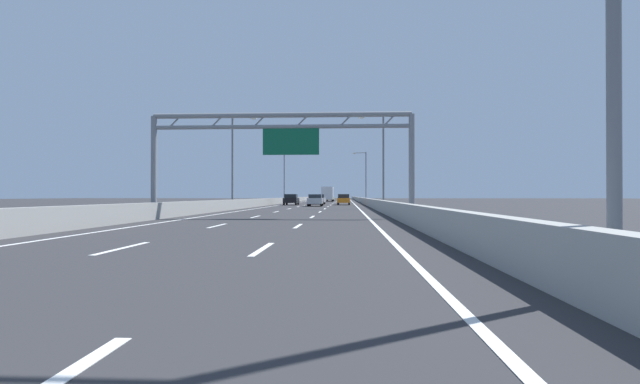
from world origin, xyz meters
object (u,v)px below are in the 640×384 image
(sign_gantry, at_px, (282,138))
(streetlamp_left_far, at_px, (285,174))
(streetlamp_right_far, at_px, (365,174))
(orange_car, at_px, (344,199))
(black_car, at_px, (291,199))
(yellow_car, at_px, (330,198))
(box_truck, at_px, (328,194))
(streetlamp_right_mid, at_px, (381,155))
(silver_car, at_px, (315,200))
(white_car, at_px, (319,199))
(streetlamp_left_mid, at_px, (235,156))

(sign_gantry, height_order, streetlamp_left_far, streetlamp_left_far)
(streetlamp_right_far, xyz_separation_m, orange_car, (-3.86, -21.48, -4.61))
(streetlamp_left_far, relative_size, black_car, 2.24)
(streetlamp_left_far, height_order, yellow_car, streetlamp_left_far)
(sign_gantry, bearing_deg, box_truck, 90.12)
(streetlamp_right_mid, height_order, orange_car, streetlamp_right_mid)
(silver_car, xyz_separation_m, white_car, (-0.31, 13.32, 0.01))
(yellow_car, bearing_deg, streetlamp_left_mid, -96.36)
(streetlamp_left_far, height_order, silver_car, streetlamp_left_far)
(box_truck, bearing_deg, black_car, -95.50)
(sign_gantry, height_order, box_truck, sign_gantry)
(streetlamp_right_far, xyz_separation_m, box_truck, (-7.54, 15.21, -3.65))
(streetlamp_left_mid, relative_size, box_truck, 1.14)
(streetlamp_right_far, xyz_separation_m, black_car, (-11.21, -22.95, -4.62))
(yellow_car, xyz_separation_m, white_car, (-0.36, -43.86, 0.07))
(streetlamp_right_mid, distance_m, yellow_car, 69.01)
(streetlamp_right_mid, height_order, box_truck, streetlamp_right_mid)
(streetlamp_right_far, height_order, orange_car, streetlamp_right_far)
(streetlamp_left_far, relative_size, white_car, 2.31)
(orange_car, bearing_deg, white_car, 128.70)
(silver_car, relative_size, black_car, 1.04)
(black_car, bearing_deg, orange_car, 11.28)
(black_car, bearing_deg, box_truck, 84.50)
(streetlamp_left_far, relative_size, orange_car, 2.10)
(yellow_car, bearing_deg, streetlamp_right_mid, -83.91)
(silver_car, distance_m, box_truck, 45.27)
(streetlamp_left_far, distance_m, streetlamp_right_far, 14.93)
(streetlamp_left_far, height_order, black_car, streetlamp_left_far)
(streetlamp_left_mid, xyz_separation_m, black_car, (3.72, 18.39, -4.62))
(streetlamp_left_far, xyz_separation_m, yellow_car, (7.63, 27.13, -4.68))
(streetlamp_left_mid, bearing_deg, black_car, 78.57)
(streetlamp_right_mid, bearing_deg, streetlamp_left_mid, 180.00)
(orange_car, relative_size, white_car, 1.10)
(streetlamp_right_mid, height_order, yellow_car, streetlamp_right_mid)
(streetlamp_left_mid, xyz_separation_m, box_truck, (7.39, 56.55, -3.65))
(streetlamp_right_mid, xyz_separation_m, streetlamp_right_far, (0.00, 41.33, 0.00))
(streetlamp_left_far, xyz_separation_m, box_truck, (7.39, 15.21, -3.65))
(streetlamp_left_far, xyz_separation_m, orange_car, (11.07, -21.48, -4.61))
(yellow_car, relative_size, orange_car, 0.96)
(streetlamp_left_mid, distance_m, box_truck, 57.14)
(streetlamp_left_far, distance_m, silver_car, 31.33)
(orange_car, xyz_separation_m, black_car, (-7.35, -1.47, -0.00))
(streetlamp_right_far, bearing_deg, streetlamp_left_far, 180.00)
(sign_gantry, distance_m, black_car, 38.55)
(sign_gantry, xyz_separation_m, silver_car, (0.03, 31.05, -4.07))
(sign_gantry, height_order, yellow_car, sign_gantry)
(white_car, bearing_deg, streetlamp_left_mid, -106.45)
(streetlamp_left_mid, relative_size, streetlamp_left_far, 1.00)
(black_car, xyz_separation_m, white_car, (3.55, 6.22, -0.00))
(black_car, bearing_deg, yellow_car, 85.54)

